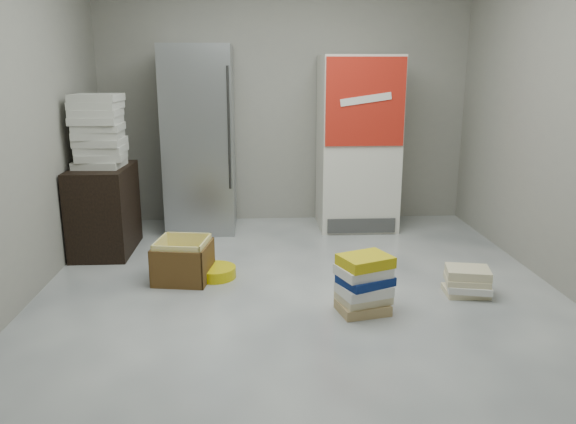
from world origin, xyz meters
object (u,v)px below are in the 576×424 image
(cardboard_box, at_px, (183,263))
(wood_shelf, at_px, (104,210))
(coke_cooler, at_px, (358,143))
(phonebook_stack_main, at_px, (364,284))
(steel_fridge, at_px, (200,140))

(cardboard_box, bearing_deg, wood_shelf, 144.57)
(cardboard_box, bearing_deg, coke_cooler, 51.26)
(phonebook_stack_main, relative_size, cardboard_box, 0.88)
(phonebook_stack_main, bearing_deg, coke_cooler, 63.14)
(coke_cooler, bearing_deg, cardboard_box, -137.75)
(wood_shelf, bearing_deg, coke_cooler, 16.28)
(coke_cooler, bearing_deg, steel_fridge, 179.82)
(steel_fridge, distance_m, coke_cooler, 1.65)
(phonebook_stack_main, bearing_deg, wood_shelf, 126.84)
(steel_fridge, bearing_deg, phonebook_stack_main, -59.34)
(coke_cooler, xyz_separation_m, wood_shelf, (-2.48, -0.72, -0.50))
(steel_fridge, bearing_deg, cardboard_box, -90.80)
(coke_cooler, height_order, cardboard_box, coke_cooler)
(steel_fridge, distance_m, wood_shelf, 1.23)
(wood_shelf, height_order, cardboard_box, wood_shelf)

